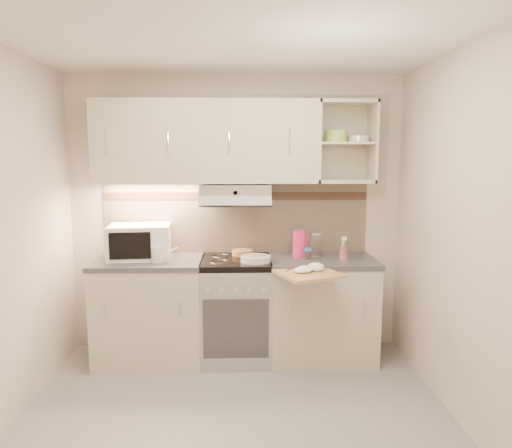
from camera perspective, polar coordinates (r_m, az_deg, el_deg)
name	(u,v)px	position (r m, az deg, el deg)	size (l,w,h in m)	color
ground	(235,430)	(3.27, -2.65, -24.33)	(3.00, 3.00, 0.00)	gray
room_shell	(234,178)	(3.13, -2.71, 5.74)	(3.04, 2.84, 2.52)	beige
base_cabinet_left	(151,312)	(4.16, -13.05, -10.68)	(0.90, 0.60, 0.86)	beige
worktop_left	(149,262)	(4.04, -13.25, -4.62)	(0.92, 0.62, 0.04)	#47474C
base_cabinet_right	(321,310)	(4.14, 8.13, -10.63)	(0.90, 0.60, 0.86)	beige
worktop_right	(322,261)	(4.02, 8.26, -4.54)	(0.92, 0.62, 0.04)	#47474C
electric_range	(236,309)	(4.08, -2.48, -10.56)	(0.60, 0.60, 0.90)	#B7B7BC
microwave	(140,242)	(4.09, -14.33, -2.14)	(0.55, 0.43, 0.29)	white
watering_can	(159,254)	(3.92, -12.05, -3.63)	(0.23, 0.12, 0.20)	silver
plate_stack	(256,259)	(3.85, -0.03, -4.37)	(0.25, 0.25, 0.05)	silver
bread_loaf	(243,253)	(4.10, -1.66, -3.59)	(0.19, 0.19, 0.05)	#9D8744
pink_pitcher	(299,244)	(4.03, 5.44, -2.46)	(0.13, 0.12, 0.24)	#E22869
glass_jar	(316,244)	(4.07, 7.51, -2.52)	(0.11, 0.11, 0.22)	white
spice_jar	(308,254)	(3.95, 6.54, -3.70)	(0.07, 0.07, 0.10)	white
spray_bottle	(343,250)	(3.97, 10.86, -3.23)	(0.08, 0.08, 0.21)	pink
cutting_board	(308,274)	(3.58, 6.57, -6.22)	(0.44, 0.40, 0.02)	tan
dish_towel	(309,268)	(3.58, 6.62, -5.50)	(0.24, 0.20, 0.06)	white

